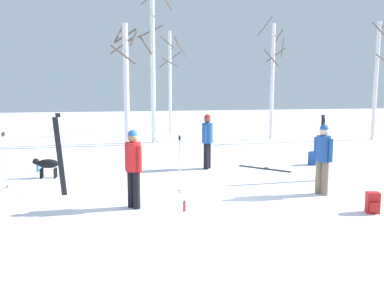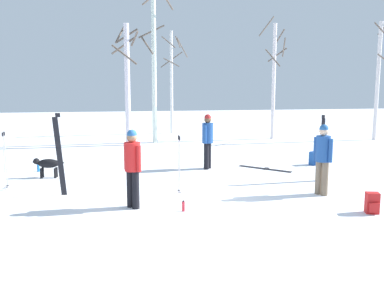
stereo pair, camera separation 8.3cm
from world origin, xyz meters
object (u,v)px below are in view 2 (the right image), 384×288
at_px(person_1, 208,138).
at_px(backpack_0, 314,159).
at_px(ski_pair_lying_0, 265,169).
at_px(backpack_2, 372,203).
at_px(ski_poles_0, 5,159).
at_px(person_2, 323,155).
at_px(water_bottle_1, 38,168).
at_px(birch_tree_1, 127,80).
at_px(birch_tree_3, 172,79).
at_px(person_0, 132,163).
at_px(birch_tree_2, 154,60).
at_px(birch_tree_5, 378,78).
at_px(water_bottle_0, 183,206).
at_px(birch_tree_4, 274,78).
at_px(dog, 47,164).
at_px(ski_pair_planted_0, 59,155).
at_px(ski_poles_1, 179,163).
at_px(ski_pair_planted_1, 322,148).

bearing_deg(person_1, backpack_0, 0.72).
height_order(ski_pair_lying_0, backpack_2, backpack_2).
bearing_deg(backpack_2, ski_poles_0, 157.68).
xyz_separation_m(person_2, water_bottle_1, (-7.30, 3.85, -0.86)).
bearing_deg(birch_tree_1, birch_tree_3, 59.11).
bearing_deg(person_0, birch_tree_1, 89.95).
xyz_separation_m(birch_tree_2, birch_tree_5, (10.22, -0.76, -0.78)).
bearing_deg(water_bottle_0, birch_tree_5, 42.78).
distance_m(person_0, birch_tree_4, 12.48).
bearing_deg(ski_pair_lying_0, dog, -178.55).
bearing_deg(water_bottle_1, birch_tree_2, 55.24).
distance_m(person_2, ski_poles_0, 7.88).
distance_m(dog, water_bottle_0, 5.08).
bearing_deg(ski_pair_planted_0, ski_poles_1, -7.47).
height_order(person_2, backpack_0, person_2).
bearing_deg(ski_pair_planted_0, backpack_2, -20.81).
distance_m(ski_pair_planted_0, birch_tree_2, 9.45).
height_order(ski_pair_planted_1, water_bottle_1, ski_pair_planted_1).
bearing_deg(birch_tree_3, ski_poles_0, -116.39).
distance_m(ski_pair_lying_0, backpack_0, 1.85).
distance_m(person_1, birch_tree_1, 6.21).
bearing_deg(birch_tree_4, water_bottle_1, -147.66).
relative_size(ski_pair_planted_0, ski_pair_planted_1, 1.09).
bearing_deg(birch_tree_4, ski_pair_lying_0, -111.32).
height_order(person_0, water_bottle_0, person_0).
height_order(water_bottle_0, birch_tree_4, birch_tree_4).
bearing_deg(person_1, water_bottle_0, -107.60).
bearing_deg(water_bottle_0, ski_poles_1, 86.17).
distance_m(person_1, ski_pair_lying_0, 2.04).
height_order(ski_pair_planted_0, ski_pair_lying_0, ski_pair_planted_0).
xyz_separation_m(person_1, ski_pair_planted_1, (2.77, -2.12, -0.07)).
xyz_separation_m(ski_pair_lying_0, backpack_2, (0.75, -4.69, 0.20)).
bearing_deg(ski_pair_planted_1, water_bottle_0, -152.27).
bearing_deg(birch_tree_1, dog, -111.61).
height_order(ski_pair_lying_0, birch_tree_2, birch_tree_2).
relative_size(ski_pair_planted_1, birch_tree_3, 0.35).
bearing_deg(ski_pair_planted_0, person_0, -38.11).
relative_size(person_0, ski_pair_planted_1, 0.94).
relative_size(person_1, ski_poles_0, 1.17).
xyz_separation_m(backpack_0, water_bottle_0, (-4.92, -4.33, -0.10)).
xyz_separation_m(dog, backpack_0, (8.31, 0.55, -0.17)).
xyz_separation_m(backpack_2, birch_tree_4, (1.90, 11.47, 2.66)).
bearing_deg(backpack_2, ski_pair_lying_0, 99.08).
relative_size(ski_poles_0, birch_tree_1, 0.29).
bearing_deg(birch_tree_2, birch_tree_1, -152.19).
xyz_separation_m(person_2, ski_poles_0, (-7.68, 1.76, -0.20)).
height_order(person_2, ski_pair_planted_1, ski_pair_planted_1).
relative_size(backpack_0, birch_tree_5, 0.08).
relative_size(backpack_2, water_bottle_1, 1.79).
distance_m(ski_pair_lying_0, water_bottle_1, 6.97).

